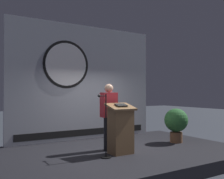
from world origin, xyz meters
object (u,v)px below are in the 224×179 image
(speaker_person, at_px, (109,116))
(potted_plant, at_px, (176,122))
(microphone_stand, at_px, (105,135))
(podium, at_px, (121,129))

(speaker_person, bearing_deg, potted_plant, -4.16)
(microphone_stand, xyz_separation_m, potted_plant, (2.65, 0.43, 0.10))
(speaker_person, xyz_separation_m, microphone_stand, (-0.45, -0.59, -0.36))
(potted_plant, bearing_deg, speaker_person, 175.84)
(speaker_person, distance_m, microphone_stand, 0.82)
(microphone_stand, bearing_deg, potted_plant, 9.14)
(podium, distance_m, speaker_person, 0.55)
(podium, relative_size, speaker_person, 0.72)
(microphone_stand, bearing_deg, podium, 12.09)
(speaker_person, height_order, microphone_stand, speaker_person)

